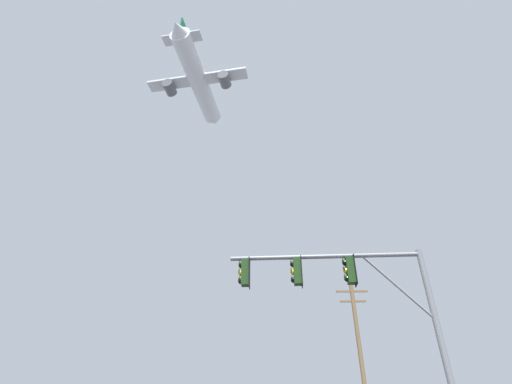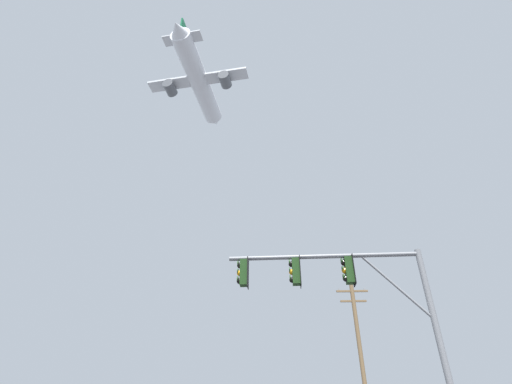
# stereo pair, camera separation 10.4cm
# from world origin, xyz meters

# --- Properties ---
(signal_pole_near) EXTENTS (6.63, 0.59, 6.62)m
(signal_pole_near) POSITION_xyz_m (3.03, 7.43, 5.14)
(signal_pole_near) COLOR slate
(signal_pole_near) RESTS_ON ground
(utility_pole) EXTENTS (2.20, 0.28, 9.86)m
(utility_pole) POSITION_xyz_m (6.28, 21.34, 5.23)
(utility_pole) COLOR brown
(utility_pole) RESTS_ON ground
(airplane) EXTENTS (15.92, 20.61, 5.61)m
(airplane) POSITION_xyz_m (-9.97, 35.24, 47.01)
(airplane) COLOR white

